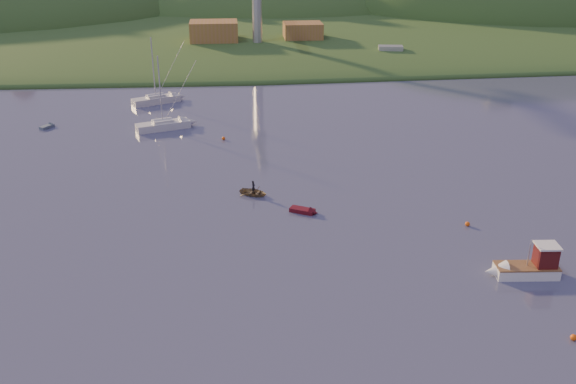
{
  "coord_description": "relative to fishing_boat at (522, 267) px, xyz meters",
  "views": [
    {
      "loc": [
        -5.62,
        -29.68,
        29.89
      ],
      "look_at": [
        0.62,
        33.88,
        2.19
      ],
      "focal_mm": 40.0,
      "sensor_mm": 36.0,
      "label": 1
    }
  ],
  "objects": [
    {
      "name": "hillside_trees",
      "position": [
        -20.12,
        167.05,
        -0.92
      ],
      "size": [
        280.0,
        50.0,
        32.0
      ],
      "primitive_type": null,
      "color": "#274A1A",
      "rests_on": "ground"
    },
    {
      "name": "buoy_1",
      "position": [
        -1.24,
        10.21,
        -0.67
      ],
      "size": [
        0.5,
        0.5,
        0.5
      ],
      "primitive_type": "sphere",
      "color": "#F45A0C",
      "rests_on": "ground"
    },
    {
      "name": "hill_center",
      "position": [
        -10.12,
        192.05,
        -0.92
      ],
      "size": [
        140.0,
        120.0,
        36.0
      ],
      "primitive_type": "ellipsoid",
      "color": "#25461C",
      "rests_on": "ground"
    },
    {
      "name": "sailboat_near",
      "position": [
        -35.5,
        46.62,
        -0.19
      ],
      "size": [
        8.34,
        4.98,
        11.1
      ],
      "rotation": [
        0.0,
        0.0,
        0.35
      ],
      "color": "silver",
      "rests_on": "ground"
    },
    {
      "name": "shed_west",
      "position": [
        -28.12,
        105.05,
        3.88
      ],
      "size": [
        11.0,
        8.0,
        4.8
      ],
      "primitive_type": "cube",
      "color": "olive",
      "rests_on": "wharf"
    },
    {
      "name": "shed_east",
      "position": [
        -7.12,
        106.05,
        3.48
      ],
      "size": [
        9.0,
        7.0,
        4.0
      ],
      "primitive_type": "cube",
      "color": "olive",
      "rests_on": "wharf"
    },
    {
      "name": "wharf",
      "position": [
        -15.12,
        104.05,
        0.28
      ],
      "size": [
        42.0,
        16.0,
        2.4
      ],
      "primitive_type": "cube",
      "color": "slate",
      "rests_on": "ground"
    },
    {
      "name": "buoy_3",
      "position": [
        -26.43,
        40.66,
        -0.67
      ],
      "size": [
        0.5,
        0.5,
        0.5
      ],
      "primitive_type": "sphere",
      "color": "#F45A0C",
      "rests_on": "ground"
    },
    {
      "name": "work_vessel",
      "position": [
        10.86,
        92.4,
        0.22
      ],
      "size": [
        12.98,
        6.32,
        3.2
      ],
      "rotation": [
        0.0,
        0.0,
        -0.16
      ],
      "color": "slate",
      "rests_on": "ground"
    },
    {
      "name": "sailboat_far",
      "position": [
        -37.89,
        61.47,
        -0.19
      ],
      "size": [
        8.35,
        5.71,
        11.24
      ],
      "rotation": [
        0.0,
        0.0,
        0.45
      ],
      "color": "silver",
      "rests_on": "ground"
    },
    {
      "name": "buoy_0",
      "position": [
        -0.09,
        -9.53,
        -0.67
      ],
      "size": [
        0.5,
        0.5,
        0.5
      ],
      "primitive_type": "sphere",
      "color": "#F45A0C",
      "rests_on": "ground"
    },
    {
      "name": "fishing_boat",
      "position": [
        0.0,
        0.0,
        0.0
      ],
      "size": [
        6.64,
        2.49,
        4.16
      ],
      "rotation": [
        0.0,
        0.0,
        3.07
      ],
      "color": "white",
      "rests_on": "ground"
    },
    {
      "name": "shore_slope",
      "position": [
        -20.12,
        147.05,
        -0.92
      ],
      "size": [
        640.0,
        150.0,
        7.0
      ],
      "primitive_type": "ellipsoid",
      "color": "#25461C",
      "rests_on": "ground"
    },
    {
      "name": "paddler",
      "position": [
        -23.08,
        20.46,
        -0.15
      ],
      "size": [
        0.59,
        0.67,
        1.53
      ],
      "primitive_type": "imported",
      "rotation": [
        0.0,
        0.0,
        1.06
      ],
      "color": "black",
      "rests_on": "ground"
    },
    {
      "name": "hill_right",
      "position": [
        74.88,
        177.05,
        -0.92
      ],
      "size": [
        150.0,
        130.0,
        60.0
      ],
      "primitive_type": "ellipsoid",
      "color": "#25461C",
      "rests_on": "ground"
    },
    {
      "name": "canoe",
      "position": [
        -23.08,
        20.46,
        -0.58
      ],
      "size": [
        4.04,
        3.67,
        0.69
      ],
      "primitive_type": "imported",
      "rotation": [
        0.0,
        0.0,
        1.06
      ],
      "color": "olive",
      "rests_on": "ground"
    },
    {
      "name": "red_tender",
      "position": [
        -17.46,
        14.96,
        -0.69
      ],
      "size": [
        3.31,
        2.49,
        1.08
      ],
      "rotation": [
        0.0,
        0.0,
        -0.51
      ],
      "color": "#520B14",
      "rests_on": "ground"
    },
    {
      "name": "grey_dinghy",
      "position": [
        -52.91,
        49.39,
        -0.72
      ],
      "size": [
        2.32,
        2.71,
        0.98
      ],
      "rotation": [
        0.0,
        0.0,
        0.95
      ],
      "color": "slate",
      "rests_on": "ground"
    }
  ]
}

